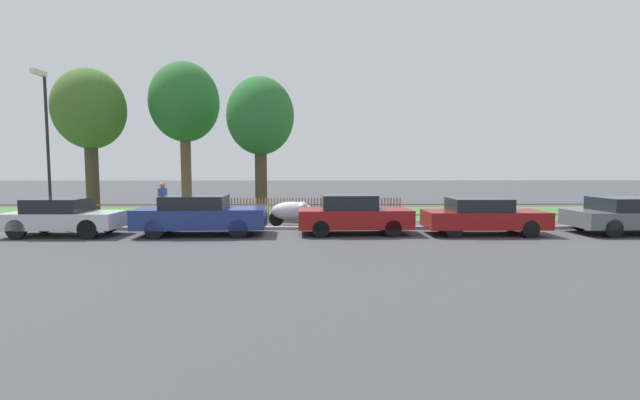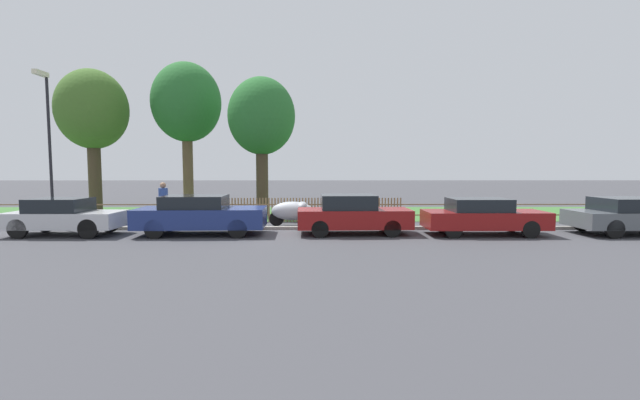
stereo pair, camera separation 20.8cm
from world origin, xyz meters
name	(u,v)px [view 1 (the left image)]	position (x,y,z in m)	size (l,w,h in m)	color
ground_plane	(275,230)	(0.00, 0.00, 0.00)	(120.00, 120.00, 0.00)	#424247
kerb_stone	(275,228)	(0.00, 0.10, 0.06)	(38.21, 0.20, 0.12)	#9E998E
grass_strip	(284,213)	(0.00, 5.87, 0.01)	(38.21, 6.90, 0.01)	#3D7033
park_fence	(279,210)	(0.00, 2.44, 0.54)	(38.21, 0.05, 1.07)	olive
parked_car_silver_hatchback	(63,216)	(-7.37, -1.26, 0.69)	(3.89, 1.67, 1.33)	#BCBCC1
parked_car_black_saloon	(201,215)	(-2.55, -1.14, 0.74)	(4.60, 1.97, 1.42)	navy
parked_car_navy_estate	(353,214)	(2.95, -1.03, 0.72)	(4.11, 1.78, 1.44)	maroon
parked_car_red_compact	(483,216)	(7.62, -1.24, 0.68)	(4.26, 1.63, 1.32)	maroon
parked_car_white_van	(631,215)	(13.10, -1.17, 0.69)	(4.48, 2.02, 1.34)	#51565B
covered_motorcycle	(293,211)	(0.69, 1.09, 0.63)	(1.93, 0.94, 1.02)	black
tree_nearest_kerb	(90,111)	(-10.21, 6.44, 5.37)	(3.63, 3.63, 7.56)	#473828
tree_behind_motorcycle	(185,104)	(-5.53, 7.41, 5.90)	(3.77, 3.77, 8.15)	brown
tree_mid_park	(260,118)	(-1.16, 5.47, 4.92)	(3.40, 3.40, 6.97)	#473828
pedestrian_near_fence	(163,202)	(-4.62, 0.98, 1.03)	(0.52, 0.52, 1.82)	#2D3351
street_lamp	(46,132)	(-8.95, 0.56, 3.81)	(0.20, 0.79, 6.12)	black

